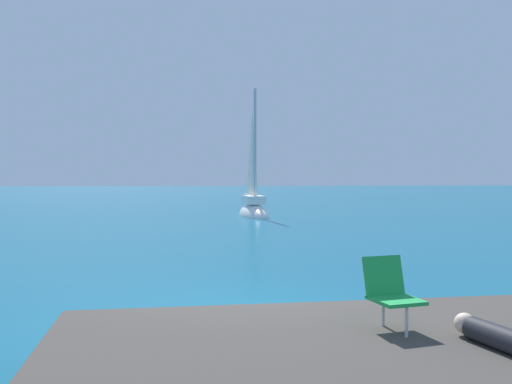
# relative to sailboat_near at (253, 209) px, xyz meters

# --- Properties ---
(ground_plane) EXTENTS (160.00, 160.00, 0.00)m
(ground_plane) POSITION_rel_sailboat_near_xyz_m (-1.49, -20.31, -0.39)
(ground_plane) COLOR #0F5675
(shore_ledge) EXTENTS (6.82, 4.63, 0.57)m
(shore_ledge) POSITION_rel_sailboat_near_xyz_m (-0.43, -23.85, -0.10)
(shore_ledge) COLOR #423D38
(shore_ledge) RESTS_ON ground
(boulder_seaward) EXTENTS (1.10, 1.37, 0.87)m
(boulder_seaward) POSITION_rel_sailboat_near_xyz_m (1.65, -22.03, -0.39)
(boulder_seaward) COLOR #423E3D
(boulder_seaward) RESTS_ON ground
(boulder_inland) EXTENTS (1.02, 1.03, 0.57)m
(boulder_inland) POSITION_rel_sailboat_near_xyz_m (-3.24, -21.31, -0.39)
(boulder_inland) COLOR #3E3539
(boulder_inland) RESTS_ON ground
(sailboat_near) EXTENTS (1.88, 3.92, 7.14)m
(sailboat_near) POSITION_rel_sailboat_near_xyz_m (0.00, 0.00, 0.00)
(sailboat_near) COLOR white
(sailboat_near) RESTS_ON ground
(beach_chair) EXTENTS (0.62, 0.70, 0.80)m
(beach_chair) POSITION_rel_sailboat_near_xyz_m (0.03, -23.19, 0.62)
(beach_chair) COLOR green
(beach_chair) RESTS_ON shore_ledge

